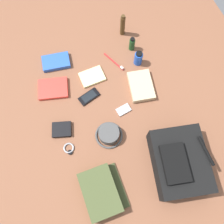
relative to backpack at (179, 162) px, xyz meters
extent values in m
cube|color=brown|center=(-0.40, -0.23, -0.08)|extent=(2.64, 2.02, 0.02)
cube|color=black|center=(0.00, 0.00, 0.00)|extent=(0.41, 0.34, 0.13)
cube|color=black|center=(0.00, -0.05, 0.08)|extent=(0.22, 0.16, 0.03)
cylinder|color=black|center=(0.00, 0.13, 0.07)|extent=(0.16, 0.02, 0.02)
cube|color=#47512D|center=(-0.01, -0.45, -0.03)|extent=(0.25, 0.17, 0.07)
cube|color=#394124|center=(-0.01, -0.35, -0.06)|extent=(0.24, 0.06, 0.01)
cylinder|color=#4C4C4C|center=(-0.29, -0.29, -0.03)|extent=(0.12, 0.12, 0.06)
torus|color=#4C4C4C|center=(-0.29, -0.29, -0.06)|extent=(0.16, 0.16, 0.01)
cylinder|color=#473319|center=(-0.93, 0.05, 0.01)|extent=(0.03, 0.03, 0.15)
cylinder|color=#473319|center=(-0.93, 0.05, 0.09)|extent=(0.02, 0.02, 0.01)
cylinder|color=#19471E|center=(-0.79, 0.06, -0.02)|extent=(0.04, 0.04, 0.09)
cylinder|color=black|center=(-0.79, 0.06, 0.03)|extent=(0.03, 0.03, 0.01)
cylinder|color=blue|center=(-0.68, 0.06, -0.02)|extent=(0.05, 0.05, 0.09)
cylinder|color=black|center=(-0.68, 0.06, 0.03)|extent=(0.04, 0.04, 0.01)
cube|color=blue|center=(-0.86, -0.44, -0.05)|extent=(0.14, 0.19, 0.03)
cube|color=white|center=(-0.86, -0.44, -0.06)|extent=(0.13, 0.18, 0.02)
cube|color=red|center=(-0.69, -0.51, -0.06)|extent=(0.18, 0.21, 0.02)
cube|color=white|center=(-0.69, -0.51, -0.06)|extent=(0.17, 0.20, 0.02)
cube|color=black|center=(-0.56, -0.32, -0.06)|extent=(0.09, 0.14, 0.01)
cube|color=black|center=(-0.56, -0.32, -0.06)|extent=(0.07, 0.10, 0.00)
cube|color=#B7B7BC|center=(-0.40, -0.15, -0.06)|extent=(0.06, 0.09, 0.01)
cylinder|color=silver|center=(-0.40, -0.17, -0.06)|extent=(0.03, 0.03, 0.00)
torus|color=#99999E|center=(-0.30, -0.53, -0.06)|extent=(0.06, 0.06, 0.01)
cylinder|color=black|center=(-0.27, -0.53, -0.06)|extent=(0.03, 0.03, 0.01)
cylinder|color=red|center=(-0.74, -0.09, -0.06)|extent=(0.16, 0.08, 0.01)
cube|color=white|center=(-0.67, -0.06, -0.05)|extent=(0.02, 0.02, 0.01)
cube|color=black|center=(-0.41, -0.54, -0.06)|extent=(0.12, 0.13, 0.02)
cube|color=beige|center=(-0.68, -0.26, -0.06)|extent=(0.12, 0.15, 0.02)
cube|color=#C6B289|center=(-0.51, 0.00, -0.05)|extent=(0.22, 0.18, 0.04)
camera|label=1|loc=(0.03, -0.40, 1.26)|focal=37.63mm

